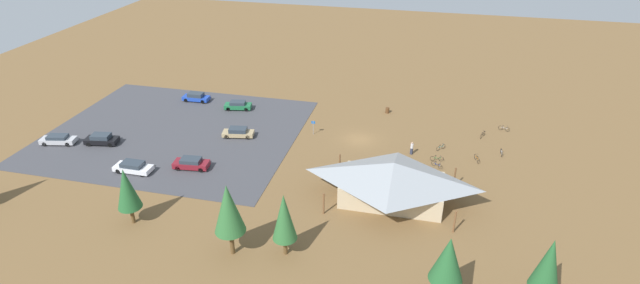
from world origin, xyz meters
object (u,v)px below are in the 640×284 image
car_silver_near_entry (58,139)px  bicycle_silver_yard_center (504,128)px  pine_center (127,189)px  car_blue_inner_stall (196,97)px  bicycle_blue_by_bin (437,165)px  visitor_crossing_yard (412,148)px  bike_pavilion (393,179)px  bicycle_teal_front_row (441,147)px  car_black_by_curb (102,139)px  car_green_mid_lot (238,105)px  pine_far_east (284,217)px  car_tan_aisle_side (238,132)px  car_maroon_second_row (191,163)px  bicycle_white_yard_front (501,153)px  car_white_far_end (133,167)px  bicycle_black_mid_cluster (483,135)px  pine_midwest (228,209)px  bicycle_orange_edge_south (477,159)px  lot_sign (313,126)px  pine_east (448,259)px  pine_west (549,264)px  trash_bin (387,110)px  bicycle_green_yard_left (437,159)px

car_silver_near_entry → bicycle_silver_yard_center: bearing=-162.8°
pine_center → car_blue_inner_stall: (8.14, -31.74, -3.55)m
bicycle_silver_yard_center → bicycle_blue_by_bin: size_ratio=1.12×
car_silver_near_entry → visitor_crossing_yard: bearing=-169.9°
bike_pavilion → bicycle_teal_front_row: size_ratio=11.10×
bicycle_blue_by_bin → car_black_by_curb: (45.38, 4.43, 0.42)m
bicycle_blue_by_bin → car_green_mid_lot: size_ratio=0.32×
bicycle_silver_yard_center → pine_far_east: bearing=55.0°
car_silver_near_entry → bicycle_blue_by_bin: bearing=-173.5°
car_tan_aisle_side → car_maroon_second_row: size_ratio=1.01×
bicycle_white_yard_front → car_white_far_end: car_white_far_end is taller
pine_center → car_silver_near_entry: size_ratio=1.34×
bicycle_teal_front_row → car_black_by_curb: (45.77, 9.31, 0.42)m
bicycle_black_mid_cluster → car_silver_near_entry: 59.54m
pine_center → pine_far_east: size_ratio=0.96×
bicycle_silver_yard_center → bicycle_teal_front_row: 12.00m
pine_far_east → pine_midwest: bearing=12.6°
pine_midwest → car_tan_aisle_side: size_ratio=1.71×
car_white_far_end → bicycle_teal_front_row: bearing=-158.3°
pine_far_east → visitor_crossing_yard: (-10.55, -22.98, -3.45)m
pine_center → bicycle_blue_by_bin: size_ratio=4.73×
bicycle_silver_yard_center → car_maroon_second_row: (39.60, 20.48, 0.40)m
bike_pavilion → bicycle_blue_by_bin: bearing=-119.6°
bike_pavilion → car_black_by_curb: size_ratio=3.07×
bicycle_teal_front_row → bicycle_orange_edge_south: (-4.63, 2.07, 0.04)m
car_black_by_curb → lot_sign: bearing=-160.7°
bicycle_blue_by_bin → pine_center: bearing=31.6°
bicycle_silver_yard_center → bicycle_white_yard_front: bearing=82.7°
pine_far_east → car_green_mid_lot: size_ratio=1.56×
bicycle_orange_edge_south → car_black_by_curb: size_ratio=0.37×
bicycle_blue_by_bin → car_maroon_second_row: (30.34, 7.52, 0.40)m
bike_pavilion → car_silver_near_entry: 46.52m
pine_east → car_tan_aisle_side: pine_east is taller
car_black_by_curb → visitor_crossing_yard: 42.57m
pine_center → bicycle_white_yard_front: (-39.57, -24.60, -3.95)m
pine_west → car_black_by_curb: (54.38, -17.60, -4.21)m
trash_bin → pine_midwest: (10.97, 36.61, 4.87)m
bicycle_orange_edge_south → car_black_by_curb: 50.91m
bicycle_orange_edge_south → car_white_far_end: car_white_far_end is taller
car_silver_near_entry → bicycle_green_yard_left: bearing=-171.7°
car_green_mid_lot → visitor_crossing_yard: 29.20m
car_white_far_end → car_green_mid_lot: bearing=-104.9°
bicycle_white_yard_front → bicycle_green_yard_left: (8.32, 3.66, 0.00)m
car_green_mid_lot → car_blue_inner_stall: bearing=-10.6°
bicycle_teal_front_row → pine_far_east: bearing=60.3°
trash_bin → bicycle_blue_by_bin: (-8.07, 15.22, -0.10)m
bicycle_green_yard_left → pine_center: bearing=33.8°
pine_west → car_green_mid_lot: 52.35m
pine_center → car_maroon_second_row: bearing=-94.6°
bicycle_orange_edge_south → car_maroon_second_row: car_maroon_second_row is taller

